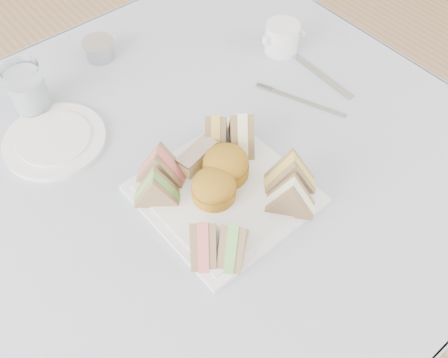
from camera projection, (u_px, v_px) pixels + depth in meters
floor at (216, 307)px, 1.54m from camera, size 4.00×4.00×0.00m
table at (214, 248)px, 1.25m from camera, size 0.90×0.90×0.74m
tablecloth at (211, 152)px, 0.95m from camera, size 1.02×1.02×0.01m
serving_plate at (224, 194)px, 0.88m from camera, size 0.27×0.27×0.01m
sandwich_fl_a at (203, 236)px, 0.78m from camera, size 0.09×0.09×0.08m
sandwich_fl_b at (233, 238)px, 0.78m from camera, size 0.09×0.08×0.07m
sandwich_fr_a at (291, 171)px, 0.85m from camera, size 0.10×0.09×0.08m
sandwich_fr_b at (291, 195)px, 0.83m from camera, size 0.09×0.09×0.08m
sandwich_bl_a at (156, 187)px, 0.84m from camera, size 0.09×0.08×0.07m
sandwich_bl_b at (160, 164)px, 0.87m from camera, size 0.09×0.09×0.08m
sandwich_br_a at (242, 130)px, 0.91m from camera, size 0.09×0.10×0.08m
sandwich_br_b at (216, 130)px, 0.92m from camera, size 0.08×0.09×0.07m
scone_left at (214, 187)px, 0.85m from camera, size 0.09×0.09×0.05m
scone_right at (226, 164)px, 0.88m from camera, size 0.10×0.10×0.06m
pastry_slice at (197, 157)px, 0.90m from camera, size 0.08×0.05×0.04m
side_plate at (55, 140)px, 0.96m from camera, size 0.25×0.25×0.01m
water_glass at (27, 89)px, 0.98m from camera, size 0.09×0.09×0.11m
tea_strainer at (99, 50)px, 1.10m from camera, size 0.08×0.08×0.04m
knife at (319, 74)px, 1.08m from camera, size 0.02×0.19×0.00m
fork at (308, 103)px, 1.03m from camera, size 0.07×0.16×0.00m
creamer_jug at (282, 38)px, 1.11m from camera, size 0.08×0.08×0.07m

